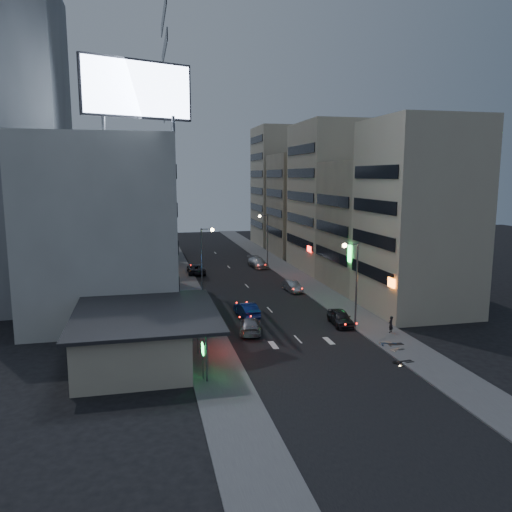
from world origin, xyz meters
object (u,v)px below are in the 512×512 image
object	(u,v)px
parked_car_right_near	(340,317)
road_car_silver	(251,325)
parked_car_right_mid	(292,286)
scooter_silver_a	(402,342)
parked_car_left	(196,269)
parked_car_right_far	(258,262)
scooter_black_b	(402,336)
scooter_silver_b	(392,336)
person	(391,324)
scooter_blue	(397,336)
scooter_black_a	(411,353)
road_car_blue	(247,310)

from	to	relation	value
parked_car_right_near	road_car_silver	xyz separation A→B (m)	(-8.96, -0.46, -0.05)
parked_car_right_near	parked_car_right_mid	xyz separation A→B (m)	(-0.42, 14.50, -0.08)
scooter_silver_a	parked_car_left	bearing A→B (deg)	10.36
parked_car_right_far	scooter_black_b	bearing A→B (deg)	-89.95
scooter_silver_a	scooter_silver_b	xyz separation A→B (m)	(-0.08, 1.45, 0.00)
person	scooter_silver_a	distance (m)	4.06
scooter_silver_a	scooter_black_b	distance (m)	1.29
parked_car_right_far	road_car_silver	size ratio (longest dim) A/B	1.14
parked_car_right_near	parked_car_left	distance (m)	30.45
road_car_silver	scooter_blue	world-z (taller)	scooter_blue
scooter_black_a	scooter_silver_a	distance (m)	2.75
parked_car_right_near	scooter_blue	xyz separation A→B (m)	(2.55, -6.44, 0.01)
parked_car_right_far	scooter_silver_b	xyz separation A→B (m)	(3.14, -37.61, -0.13)
scooter_blue	scooter_black_a	bearing A→B (deg)	-176.66
parked_car_left	parked_car_right_far	xyz separation A→B (m)	(10.01, 3.07, 0.04)
parked_car_right_far	road_car_blue	distance (m)	27.77
scooter_silver_a	scooter_black_b	world-z (taller)	scooter_black_b
parked_car_right_mid	scooter_silver_b	distance (m)	20.77
parked_car_right_near	scooter_silver_b	distance (m)	6.51
scooter_silver_a	road_car_silver	bearing A→B (deg)	48.06
road_car_silver	scooter_black_b	xyz separation A→B (m)	(11.93, -5.97, 0.03)
parked_car_right_near	scooter_black_b	xyz separation A→B (m)	(2.97, -6.43, -0.03)
scooter_silver_a	parked_car_right_near	bearing A→B (deg)	7.44
parked_car_right_far	road_car_silver	world-z (taller)	parked_car_right_far
parked_car_right_near	scooter_silver_a	size ratio (longest dim) A/B	2.54
parked_car_right_near	parked_car_right_far	size ratio (longest dim) A/B	0.81
parked_car_right_far	scooter_black_a	distance (m)	41.79
road_car_blue	person	xyz separation A→B (m)	(11.65, -8.37, 0.14)
parked_car_left	scooter_silver_b	size ratio (longest dim) A/B	3.11
scooter_silver_a	parked_car_right_far	bearing A→B (deg)	-5.11
scooter_black_b	road_car_silver	bearing A→B (deg)	68.91
scooter_blue	scooter_black_b	world-z (taller)	scooter_blue
parked_car_right_mid	scooter_black_a	world-z (taller)	parked_car_right_mid
person	scooter_silver_b	world-z (taller)	person
road_car_blue	parked_car_left	bearing A→B (deg)	-90.14
scooter_black_a	scooter_silver_a	bearing A→B (deg)	-19.80
road_car_blue	scooter_black_b	world-z (taller)	road_car_blue
road_car_silver	person	size ratio (longest dim) A/B	3.06
road_car_silver	parked_car_right_mid	bearing A→B (deg)	-107.11
parked_car_left	scooter_silver_b	xyz separation A→B (m)	(13.15, -34.54, -0.10)
parked_car_left	person	xyz separation A→B (m)	(14.29, -32.08, 0.15)
road_car_blue	parked_car_right_near	bearing A→B (deg)	143.62
scooter_black_a	scooter_blue	bearing A→B (deg)	-18.51
road_car_blue	person	distance (m)	14.35
road_car_silver	scooter_black_a	world-z (taller)	road_car_silver
scooter_silver_a	scooter_blue	distance (m)	1.13
road_car_silver	scooter_silver_b	xyz separation A→B (m)	(11.22, -5.64, -0.04)
road_car_blue	scooter_black_b	xyz separation A→B (m)	(11.21, -11.16, -0.03)
road_car_silver	scooter_black_a	size ratio (longest dim) A/B	2.47
scooter_blue	parked_car_right_far	bearing A→B (deg)	22.13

